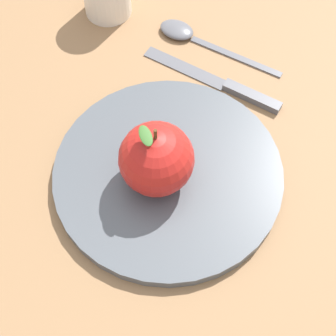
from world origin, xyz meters
name	(u,v)px	position (x,y,z in m)	size (l,w,h in m)	color
ground_plane	(175,164)	(0.00, 0.00, 0.00)	(2.40, 2.40, 0.00)	olive
dinner_plate	(168,173)	(0.01, 0.01, 0.01)	(0.26, 0.26, 0.01)	#4C5156
apple	(156,159)	(0.03, 0.02, 0.06)	(0.08, 0.08, 0.09)	#B21E19
knife	(224,84)	(-0.10, -0.08, 0.00)	(0.13, 0.17, 0.01)	#59595E
spoon	(190,36)	(-0.10, -0.17, 0.01)	(0.13, 0.16, 0.01)	#59595E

